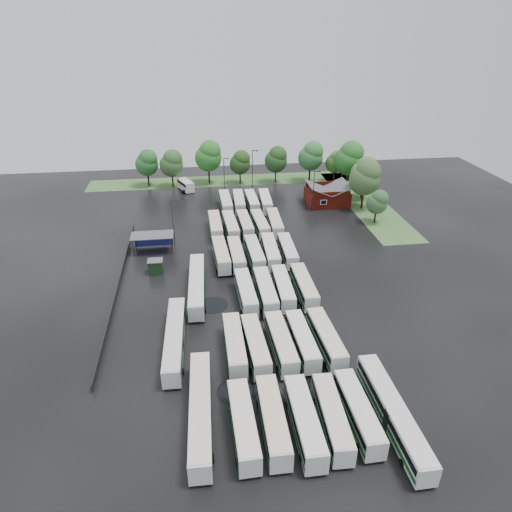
{
  "coord_description": "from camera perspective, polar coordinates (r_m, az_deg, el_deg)",
  "views": [
    {
      "loc": [
        -7.9,
        -61.33,
        40.65
      ],
      "look_at": [
        2.0,
        12.0,
        2.5
      ],
      "focal_mm": 32.0,
      "sensor_mm": 36.0,
      "label": 1
    }
  ],
  "objects": [
    {
      "name": "bus_r1c0",
      "position": [
        62.84,
        -2.72,
        -11.0
      ],
      "size": [
        2.47,
        11.48,
        3.19
      ],
      "rotation": [
        0.0,
        0.0,
        0.0
      ],
      "color": "silver",
      "rests_on": "ground"
    },
    {
      "name": "tree_east_2",
      "position": [
        119.5,
        13.44,
        10.22
      ],
      "size": [
        6.64,
        6.64,
        11.0
      ],
      "color": "#352613",
      "rests_on": "ground"
    },
    {
      "name": "bus_r2c4",
      "position": [
        75.72,
        6.02,
        -3.79
      ],
      "size": [
        2.48,
        11.55,
        3.21
      ],
      "rotation": [
        0.0,
        0.0,
        0.0
      ],
      "color": "silver",
      "rests_on": "ground"
    },
    {
      "name": "lamp_post_ne",
      "position": [
        109.11,
        7.29,
        8.4
      ],
      "size": [
        1.53,
        0.3,
        9.91
      ],
      "color": "#2D2D30",
      "rests_on": "ground"
    },
    {
      "name": "artic_bus_west_a",
      "position": [
        54.47,
        -6.97,
        -18.56
      ],
      "size": [
        2.89,
        17.06,
        3.15
      ],
      "rotation": [
        0.0,
        0.0,
        -0.03
      ],
      "color": "silver",
      "rests_on": "ground"
    },
    {
      "name": "artic_bus_east",
      "position": [
        55.95,
        16.74,
        -18.26
      ],
      "size": [
        2.57,
        16.98,
        3.15
      ],
      "rotation": [
        0.0,
        0.0,
        0.01
      ],
      "color": "silver",
      "rests_on": "ground"
    },
    {
      "name": "tree_east_1",
      "position": [
        112.37,
        13.56,
        9.57
      ],
      "size": [
        7.4,
        7.4,
        12.25
      ],
      "color": "black",
      "rests_on": "ground"
    },
    {
      "name": "bus_r3c2",
      "position": [
        85.83,
        -0.2,
        0.33
      ],
      "size": [
        2.77,
        11.55,
        3.2
      ],
      "rotation": [
        0.0,
        0.0,
        0.03
      ],
      "color": "silver",
      "rests_on": "ground"
    },
    {
      "name": "bus_r3c0",
      "position": [
        85.58,
        -4.39,
        0.16
      ],
      "size": [
        2.98,
        11.59,
        3.2
      ],
      "rotation": [
        0.0,
        0.0,
        0.05
      ],
      "color": "silver",
      "rests_on": "ground"
    },
    {
      "name": "tree_north_3",
      "position": [
        128.33,
        -1.95,
        11.64
      ],
      "size": [
        5.73,
        5.73,
        9.49
      ],
      "color": "black",
      "rests_on": "ground"
    },
    {
      "name": "bus_r3c1",
      "position": [
        85.48,
        -2.47,
        0.15
      ],
      "size": [
        2.63,
        11.26,
        3.12
      ],
      "rotation": [
        0.0,
        0.0,
        0.02
      ],
      "color": "silver",
      "rests_on": "ground"
    },
    {
      "name": "bus_r0c0",
      "position": [
        52.76,
        -1.6,
        -20.26
      ],
      "size": [
        2.68,
        11.39,
        3.16
      ],
      "rotation": [
        0.0,
        0.0,
        0.02
      ],
      "color": "silver",
      "rests_on": "ground"
    },
    {
      "name": "tree_east_0",
      "position": [
        105.41,
        14.99,
        6.56
      ],
      "size": [
        4.71,
        4.69,
        7.77
      ],
      "color": "black",
      "rests_on": "ground"
    },
    {
      "name": "brick_building",
      "position": [
        115.57,
        8.87,
        7.34
      ],
      "size": [
        10.07,
        8.6,
        5.39
      ],
      "color": "maroon",
      "rests_on": "ground"
    },
    {
      "name": "bus_r0c1",
      "position": [
        53.15,
        2.11,
        -19.77
      ],
      "size": [
        2.56,
        11.53,
        3.2
      ],
      "rotation": [
        0.0,
        0.0,
        -0.01
      ],
      "color": "silver",
      "rests_on": "ground"
    },
    {
      "name": "bus_r1c1",
      "position": [
        62.74,
        -0.07,
        -11.07
      ],
      "size": [
        2.89,
        11.38,
        3.14
      ],
      "rotation": [
        0.0,
        0.0,
        0.04
      ],
      "color": "silver",
      "rests_on": "ground"
    },
    {
      "name": "bus_r4c0",
      "position": [
        97.98,
        -5.11,
        3.79
      ],
      "size": [
        2.66,
        11.63,
        3.23
      ],
      "rotation": [
        0.0,
        0.0,
        0.02
      ],
      "color": "silver",
      "rests_on": "ground"
    },
    {
      "name": "tree_north_4",
      "position": [
        129.17,
        2.57,
        12.0
      ],
      "size": [
        6.27,
        6.27,
        10.39
      ],
      "color": "#382818",
      "rests_on": "ground"
    },
    {
      "name": "bus_r3c4",
      "position": [
        87.14,
        3.97,
        0.67
      ],
      "size": [
        2.65,
        11.26,
        3.12
      ],
      "rotation": [
        0.0,
        0.0,
        -0.02
      ],
      "color": "silver",
      "rests_on": "ground"
    },
    {
      "name": "artic_bus_west_c",
      "position": [
        64.83,
        -10.13,
        -10.11
      ],
      "size": [
        2.85,
        16.91,
        3.13
      ],
      "rotation": [
        0.0,
        0.0,
        -0.03
      ],
      "color": "silver",
      "rests_on": "ground"
    },
    {
      "name": "puddle_4",
      "position": [
        62.84,
        14.16,
        -14.05
      ],
      "size": [
        3.51,
        3.51,
        0.01
      ],
      "primitive_type": "cylinder",
      "color": "black",
      "rests_on": "ground"
    },
    {
      "name": "bus_r5c3",
      "position": [
        111.46,
        -0.52,
        6.83
      ],
      "size": [
        2.53,
        11.21,
        3.11
      ],
      "rotation": [
        0.0,
        0.0,
        0.01
      ],
      "color": "silver",
      "rests_on": "ground"
    },
    {
      "name": "puddle_0",
      "position": [
        58.72,
        -2.42,
        -16.56
      ],
      "size": [
        5.04,
        5.04,
        0.01
      ],
      "primitive_type": "cylinder",
      "color": "black",
      "rests_on": "ground"
    },
    {
      "name": "bus_r5c2",
      "position": [
        111.16,
        -2.14,
        6.77
      ],
      "size": [
        2.85,
        11.54,
        3.19
      ],
      "rotation": [
        0.0,
        0.0,
        -0.04
      ],
      "color": "silver",
      "rests_on": "ground"
    },
    {
      "name": "puddle_2",
      "position": [
        74.09,
        -5.5,
        -6.14
      ],
      "size": [
        5.12,
        5.12,
        0.01
      ],
      "primitive_type": "cylinder",
      "color": "black",
      "rests_on": "ground"
    },
    {
      "name": "tree_east_4",
      "position": [
        132.15,
        9.93,
        11.54
      ],
      "size": [
        5.38,
        5.36,
        8.87
      ],
      "color": "black",
      "rests_on": "ground"
    },
    {
      "name": "bus_r0c4",
      "position": [
        55.17,
        12.65,
        -18.45
      ],
      "size": [
        2.56,
        11.29,
        3.13
      ],
      "rotation": [
        0.0,
        0.0,
        0.01
      ],
      "color": "silver",
      "rests_on": "ground"
    },
    {
      "name": "minibus",
      "position": [
        125.33,
        -8.78,
        8.78
      ],
      "size": [
        4.63,
        6.82,
        2.8
      ],
      "rotation": [
        0.0,
        0.0,
        0.39
      ],
      "color": "white",
      "rests_on": "ground"
    },
    {
      "name": "utility_hut",
      "position": [
        84.15,
        -12.44,
        -1.29
      ],
      "size": [
        2.7,
        2.2,
        2.62
      ],
      "color": "black",
      "rests_on": "ground"
    },
    {
      "name": "ground",
      "position": [
        74.0,
        -0.29,
        -6.05
      ],
      "size": [
        160.0,
        160.0,
        0.0
      ],
      "primitive_type": "plane",
      "color": "black",
      "rests_on": "ground"
    },
    {
      "name": "bus_r1c4",
      "position": [
        64.54,
        8.74,
        -10.14
      ],
      "size": [
        2.97,
        11.65,
        3.21
      ],
      "rotation": [
        0.0,
        0.0,
        0.05
      ],
      "color": "silver",
      "rests_on": "ground"
    },
    {
      "name": "bus_r4c1",
      "position": [
        97.7,
        -3.19,
        3.78
      ],
      "size": [
        2.95,
        11.64,
        3.21
      ],
      "rotation": [
        0.0,
        0.0,
        0.04
      ],
      "color": "silver",
      "rests_on": "ground"
    },
    {
      "name": "west_fence",
      "position": [
        81.33,
        -16.79,
        -3.52
      ],
      "size": [
        0.1,
        50.0,
        1.2
      ],
      "primitive_type": "cube",
      "color": "#2D2D30",
      "rests_on": "ground"
    },
    {
      "name": "bus_r0c2",
      "position": [
        53.25,
        6.05,
        -19.79
      ],
      "size": [
        2.52,
        11.69,
        3.25
      ],
      "rotation": [
        0.0,
        0.0,
        -0.0
      ],
      "color": "silver",
      "rests_on": "ground"
    },
    {
      "name": "bus_r2c1",
      "position": [
        73.75,
        -1.29,
        -4.55
      ],
      "size": [
        2.82,
        11.59,
        3.21
      ],
      "rotation": [
        0.0,
        0.0,
        0.03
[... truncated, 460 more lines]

